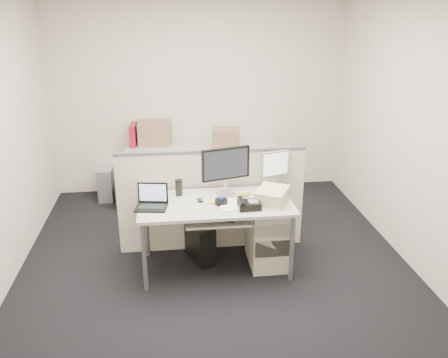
{
  "coord_description": "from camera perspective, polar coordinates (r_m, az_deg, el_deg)",
  "views": [
    {
      "loc": [
        -0.42,
        -4.22,
        2.59
      ],
      "look_at": [
        0.1,
        0.15,
        0.91
      ],
      "focal_mm": 38.0,
      "sensor_mm": 36.0,
      "label": 1
    }
  ],
  "objects": [
    {
      "name": "wall_back",
      "position": [
        6.6,
        -3.05,
        10.02
      ],
      "size": [
        4.0,
        0.02,
        2.7
      ],
      "primitive_type": "cube",
      "color": "beige",
      "rests_on": "ground"
    },
    {
      "name": "banana",
      "position": [
        4.75,
        2.23,
        -1.92
      ],
      "size": [
        0.2,
        0.13,
        0.04
      ],
      "primitive_type": "ellipsoid",
      "rotation": [
        0.0,
        0.0,
        0.42
      ],
      "color": "gold",
      "rests_on": "desk"
    },
    {
      "name": "manila_folders",
      "position": [
        4.64,
        5.82,
        -1.98
      ],
      "size": [
        0.41,
        0.44,
        0.13
      ],
      "primitive_type": "cube",
      "rotation": [
        0.0,
        0.0,
        -0.49
      ],
      "color": "beige",
      "rests_on": "desk"
    },
    {
      "name": "sticky_pad",
      "position": [
        4.63,
        -1.62,
        -2.77
      ],
      "size": [
        0.1,
        0.1,
        0.01
      ],
      "primitive_type": "cube",
      "rotation": [
        0.0,
        0.0,
        -0.25
      ],
      "color": "yellow",
      "rests_on": "desk"
    },
    {
      "name": "monitor_small",
      "position": [
        4.95,
        6.1,
        1.11
      ],
      "size": [
        0.35,
        0.24,
        0.39
      ],
      "primitive_type": "cube",
      "rotation": [
        0.0,
        0.0,
        0.28
      ],
      "color": "#B7B7BC",
      "rests_on": "desk"
    },
    {
      "name": "pc_tower_spare_dark",
      "position": [
        6.46,
        -11.88,
        -1.28
      ],
      "size": [
        0.21,
        0.45,
        0.41
      ],
      "primitive_type": "cube",
      "rotation": [
        0.0,
        0.0,
        -0.08
      ],
      "color": "black",
      "rests_on": "floor"
    },
    {
      "name": "laptop",
      "position": [
        4.51,
        -8.79,
        -2.23
      ],
      "size": [
        0.32,
        0.26,
        0.22
      ],
      "primitive_type": "cube",
      "rotation": [
        0.0,
        0.0,
        -0.16
      ],
      "color": "black",
      "rests_on": "desk"
    },
    {
      "name": "back_counter",
      "position": [
        6.56,
        -2.69,
        0.96
      ],
      "size": [
        2.0,
        0.6,
        0.72
      ],
      "primitive_type": "cube",
      "color": "beige",
      "rests_on": "floor"
    },
    {
      "name": "pc_tower_desk",
      "position": [
        5.03,
        -2.92,
        -7.44
      ],
      "size": [
        0.31,
        0.48,
        0.41
      ],
      "primitive_type": "cube",
      "rotation": [
        0.0,
        0.0,
        0.33
      ],
      "color": "black",
      "rests_on": "floor"
    },
    {
      "name": "cellphone",
      "position": [
        4.66,
        -2.91,
        -2.57
      ],
      "size": [
        0.06,
        0.1,
        0.01
      ],
      "primitive_type": "cube",
      "rotation": [
        0.0,
        0.0,
        0.07
      ],
      "color": "black",
      "rests_on": "desk"
    },
    {
      "name": "cubicle_partition",
      "position": [
        5.11,
        -1.5,
        -2.67
      ],
      "size": [
        2.0,
        0.06,
        1.1
      ],
      "primitive_type": "cube",
      "color": "beige",
      "rests_on": "floor"
    },
    {
      "name": "cardboard_box_left",
      "position": [
        6.5,
        -8.33,
        5.42
      ],
      "size": [
        0.45,
        0.35,
        0.32
      ],
      "primitive_type": "cube",
      "rotation": [
        0.0,
        0.0,
        -0.06
      ],
      "color": "#87644F",
      "rests_on": "back_counter"
    },
    {
      "name": "trackball",
      "position": [
        4.58,
        -0.32,
        -2.75
      ],
      "size": [
        0.15,
        0.15,
        0.05
      ],
      "primitive_type": "cylinder",
      "rotation": [
        0.0,
        0.0,
        0.25
      ],
      "color": "black",
      "rests_on": "desk"
    },
    {
      "name": "keyboard_tray",
      "position": [
        4.52,
        -0.77,
        -5.0
      ],
      "size": [
        0.62,
        0.32,
        0.02
      ],
      "primitive_type": "cube",
      "color": "#B5B2AB",
      "rests_on": "desk"
    },
    {
      "name": "keyboard",
      "position": [
        4.54,
        -1.45,
        -4.54
      ],
      "size": [
        0.47,
        0.28,
        0.02
      ],
      "primitive_type": "cube",
      "rotation": [
        0.0,
        0.0,
        -0.28
      ],
      "color": "black",
      "rests_on": "keyboard_tray"
    },
    {
      "name": "desk",
      "position": [
        4.66,
        -1.0,
        -3.55
      ],
      "size": [
        1.5,
        0.75,
        0.73
      ],
      "color": "#B5B2AB",
      "rests_on": "floor"
    },
    {
      "name": "cardboard_box_right",
      "position": [
        6.32,
        0.24,
        4.89
      ],
      "size": [
        0.4,
        0.33,
        0.26
      ],
      "primitive_type": "cube",
      "rotation": [
        0.0,
        0.0,
        -0.16
      ],
      "color": "#87644F",
      "rests_on": "back_counter"
    },
    {
      "name": "desk_phone",
      "position": [
        4.49,
        3.04,
        -3.15
      ],
      "size": [
        0.21,
        0.18,
        0.07
      ],
      "primitive_type": "cube",
      "rotation": [
        0.0,
        0.0,
        0.03
      ],
      "color": "black",
      "rests_on": "desk"
    },
    {
      "name": "drawer_pedestal",
      "position": [
        4.93,
        5.38,
        -6.57
      ],
      "size": [
        0.4,
        0.55,
        0.65
      ],
      "primitive_type": "cube",
      "color": "beige",
      "rests_on": "floor"
    },
    {
      "name": "wall_right",
      "position": [
        5.02,
        22.39,
        4.98
      ],
      "size": [
        0.02,
        4.5,
        2.7
      ],
      "primitive_type": "cube",
      "color": "beige",
      "rests_on": "ground"
    },
    {
      "name": "wall_front",
      "position": [
        2.37,
        4.52,
        -10.8
      ],
      "size": [
        4.0,
        0.02,
        2.7
      ],
      "primitive_type": "cube",
      "color": "beige",
      "rests_on": "ground"
    },
    {
      "name": "pc_tower_spare_silver",
      "position": [
        6.74,
        -13.82,
        -0.3
      ],
      "size": [
        0.22,
        0.49,
        0.45
      ],
      "primitive_type": "cube",
      "rotation": [
        0.0,
        0.0,
        -0.07
      ],
      "color": "#B7B7BC",
      "rests_on": "floor"
    },
    {
      "name": "floor",
      "position": [
        4.97,
        -0.95,
        -10.59
      ],
      "size": [
        4.0,
        4.5,
        0.01
      ],
      "primitive_type": "cube",
      "color": "black",
      "rests_on": "ground"
    },
    {
      "name": "travel_mug",
      "position": [
        4.79,
        -5.45,
        -1.1
      ],
      "size": [
        0.08,
        0.08,
        0.15
      ],
      "primitive_type": "cylinder",
      "rotation": [
        0.0,
        0.0,
        0.16
      ],
      "color": "black",
      "rests_on": "desk"
    },
    {
      "name": "red_binder",
      "position": [
        6.5,
        -10.8,
        5.19
      ],
      "size": [
        0.1,
        0.33,
        0.31
      ],
      "primitive_type": "cube",
      "rotation": [
        0.0,
        0.0,
        -0.07
      ],
      "color": "maroon",
      "rests_on": "back_counter"
    },
    {
      "name": "paper_stack",
      "position": [
        4.57,
        0.97,
        -3.04
      ],
      "size": [
        0.28,
        0.34,
        0.01
      ],
      "primitive_type": "cube",
      "rotation": [
        0.0,
        0.0,
        0.13
      ],
      "color": "white",
      "rests_on": "desk"
    },
    {
      "name": "monitor_main",
      "position": [
        4.72,
        0.21,
        0.91
      ],
      "size": [
        0.53,
        0.31,
        0.5
      ],
      "primitive_type": "cube",
      "rotation": [
        0.0,
        0.0,
        0.26
      ],
      "color": "black",
      "rests_on": "desk"
    }
  ]
}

